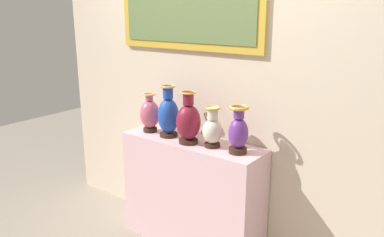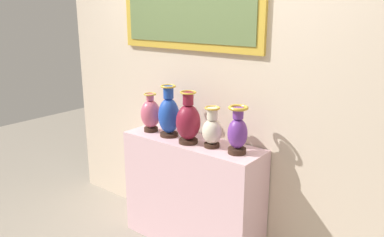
# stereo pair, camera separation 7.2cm
# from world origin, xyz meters

# --- Properties ---
(display_shelf) EXTENTS (1.19, 0.37, 0.91)m
(display_shelf) POSITION_xyz_m (0.00, 0.00, 0.46)
(display_shelf) COLOR beige
(display_shelf) RESTS_ON ground_plane
(back_wall) EXTENTS (3.29, 0.14, 2.82)m
(back_wall) POSITION_xyz_m (-0.01, 0.24, 1.43)
(back_wall) COLOR beige
(back_wall) RESTS_ON ground_plane
(vase_rose) EXTENTS (0.17, 0.17, 0.33)m
(vase_rose) POSITION_xyz_m (-0.43, -0.02, 1.06)
(vase_rose) COLOR #382319
(vase_rose) RESTS_ON display_shelf
(vase_sapphire) EXTENTS (0.17, 0.17, 0.42)m
(vase_sapphire) POSITION_xyz_m (-0.22, -0.02, 1.09)
(vase_sapphire) COLOR #382319
(vase_sapphire) RESTS_ON display_shelf
(vase_burgundy) EXTENTS (0.19, 0.19, 0.41)m
(vase_burgundy) POSITION_xyz_m (0.01, -0.06, 1.09)
(vase_burgundy) COLOR #382319
(vase_burgundy) RESTS_ON display_shelf
(vase_ivory) EXTENTS (0.15, 0.15, 0.31)m
(vase_ivory) POSITION_xyz_m (0.21, -0.02, 1.05)
(vase_ivory) COLOR #382319
(vase_ivory) RESTS_ON display_shelf
(vase_violet) EXTENTS (0.14, 0.14, 0.35)m
(vase_violet) POSITION_xyz_m (0.43, -0.02, 1.07)
(vase_violet) COLOR #382319
(vase_violet) RESTS_ON display_shelf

